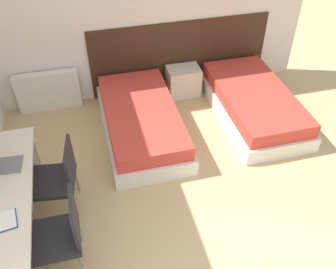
% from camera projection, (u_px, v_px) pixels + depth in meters
% --- Properties ---
extents(wall_back, '(5.04, 0.05, 2.70)m').
position_uv_depth(wall_back, '(135.00, 6.00, 5.00)').
color(wall_back, white).
rests_on(wall_back, ground_plane).
extents(headboard_panel, '(2.70, 0.03, 1.08)m').
position_uv_depth(headboard_panel, '(180.00, 56.00, 5.61)').
color(headboard_panel, '#382316').
rests_on(headboard_panel, ground_plane).
extents(bed_near_window, '(0.99, 1.90, 0.42)m').
position_uv_depth(bed_near_window, '(141.00, 121.00, 4.96)').
color(bed_near_window, silver).
rests_on(bed_near_window, ground_plane).
extents(bed_near_door, '(0.99, 1.90, 0.42)m').
position_uv_depth(bed_near_door, '(253.00, 103.00, 5.27)').
color(bed_near_door, silver).
rests_on(bed_near_door, ground_plane).
extents(nightstand, '(0.48, 0.35, 0.44)m').
position_uv_depth(nightstand, '(183.00, 81.00, 5.67)').
color(nightstand, beige).
rests_on(nightstand, ground_plane).
extents(radiator, '(0.88, 0.12, 0.59)m').
position_uv_depth(radiator, '(48.00, 91.00, 5.34)').
color(radiator, silver).
rests_on(radiator, ground_plane).
extents(desk, '(0.59, 1.83, 0.73)m').
position_uv_depth(desk, '(3.00, 207.00, 3.44)').
color(desk, beige).
rests_on(desk, ground_plane).
extents(chair_near_laptop, '(0.53, 0.53, 0.86)m').
position_uv_depth(chair_near_laptop, '(57.00, 177.00, 3.84)').
color(chair_near_laptop, '#232328').
rests_on(chair_near_laptop, ground_plane).
extents(chair_near_notebook, '(0.47, 0.47, 0.86)m').
position_uv_depth(chair_near_notebook, '(60.00, 233.00, 3.32)').
color(chair_near_notebook, '#232328').
rests_on(chair_near_notebook, ground_plane).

